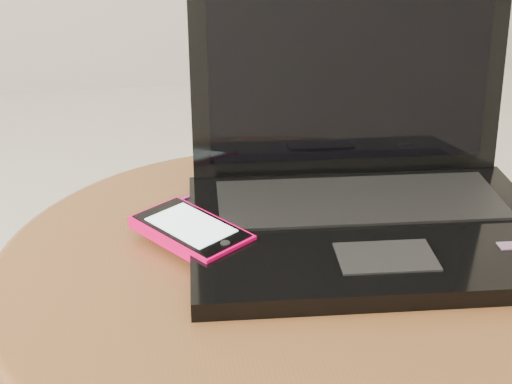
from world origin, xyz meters
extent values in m
cylinder|color=brown|center=(-0.07, -0.03, 0.45)|extent=(0.56, 0.56, 0.03)
torus|color=brown|center=(-0.07, -0.03, 0.45)|extent=(0.58, 0.58, 0.03)
cube|color=black|center=(0.04, -0.01, 0.47)|extent=(0.40, 0.30, 0.02)
cube|color=black|center=(0.05, 0.04, 0.48)|extent=(0.33, 0.14, 0.00)
cube|color=black|center=(0.04, -0.08, 0.48)|extent=(0.10, 0.07, 0.00)
cube|color=red|center=(0.17, -0.08, 0.48)|extent=(0.02, 0.02, 0.00)
cube|color=black|center=(0.05, 0.14, 0.60)|extent=(0.37, 0.06, 0.23)
cube|color=black|center=(0.05, 0.13, 0.60)|extent=(0.33, 0.05, 0.20)
cube|color=black|center=(-0.13, 0.05, 0.47)|extent=(0.11, 0.13, 0.01)
cube|color=#B82381|center=(-0.16, 0.09, 0.47)|extent=(0.05, 0.04, 0.00)
cube|color=#FF035E|center=(-0.15, 0.01, 0.48)|extent=(0.13, 0.14, 0.01)
cube|color=black|center=(-0.15, 0.01, 0.49)|extent=(0.12, 0.13, 0.00)
cube|color=silver|center=(-0.15, 0.01, 0.49)|extent=(0.10, 0.10, 0.00)
cylinder|color=black|center=(-0.12, -0.03, 0.49)|extent=(0.01, 0.01, 0.00)
camera|label=1|loc=(-0.19, -0.66, 0.86)|focal=51.05mm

